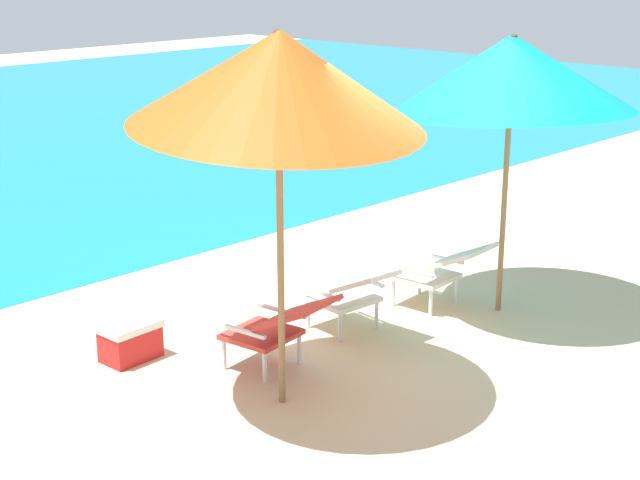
# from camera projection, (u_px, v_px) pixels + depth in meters

# --- Properties ---
(ground_plane) EXTENTS (40.00, 40.00, 0.00)m
(ground_plane) POSITION_uv_depth(u_px,v_px,m) (112.00, 243.00, 10.92)
(ground_plane) COLOR #CCB78E
(lounge_chair_left) EXTENTS (0.65, 0.94, 0.68)m
(lounge_chair_left) POSITION_uv_depth(u_px,v_px,m) (278.00, 325.00, 7.48)
(lounge_chair_left) COLOR red
(lounge_chair_left) RESTS_ON ground_plane
(lounge_chair_center) EXTENTS (0.60, 0.91, 0.68)m
(lounge_chair_center) POSITION_uv_depth(u_px,v_px,m) (356.00, 290.00, 8.23)
(lounge_chair_center) COLOR silver
(lounge_chair_center) RESTS_ON ground_plane
(lounge_chair_right) EXTENTS (0.60, 0.91, 0.68)m
(lounge_chair_right) POSITION_uv_depth(u_px,v_px,m) (442.00, 268.00, 8.82)
(lounge_chair_right) COLOR silver
(lounge_chair_right) RESTS_ON ground_plane
(beach_umbrella_left) EXTENTS (2.42, 2.46, 2.81)m
(beach_umbrella_left) POSITION_uv_depth(u_px,v_px,m) (278.00, 79.00, 6.40)
(beach_umbrella_left) COLOR olive
(beach_umbrella_left) RESTS_ON ground_plane
(beach_umbrella_right) EXTENTS (2.63, 2.65, 2.60)m
(beach_umbrella_right) POSITION_uv_depth(u_px,v_px,m) (512.00, 73.00, 8.26)
(beach_umbrella_right) COLOR olive
(beach_umbrella_right) RESTS_ON ground_plane
(cooler_box) EXTENTS (0.48, 0.34, 0.32)m
(cooler_box) POSITION_uv_depth(u_px,v_px,m) (130.00, 340.00, 7.79)
(cooler_box) COLOR red
(cooler_box) RESTS_ON ground_plane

